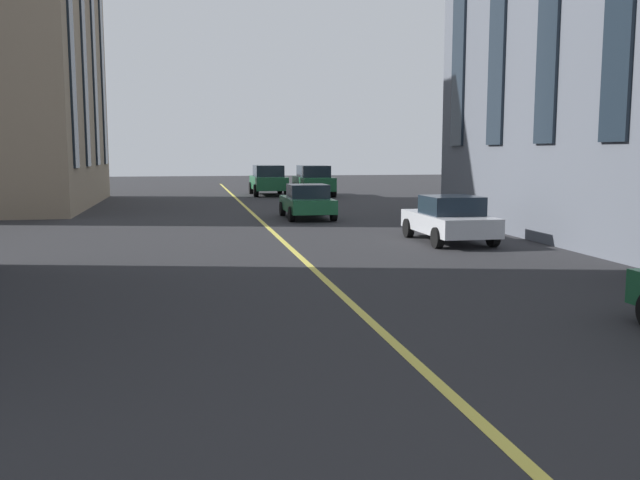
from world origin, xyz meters
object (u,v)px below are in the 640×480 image
(car_green_parked_b, at_px, (307,201))
(car_green_near, at_px, (313,180))
(car_silver_oncoming, at_px, (449,219))
(car_green_far, at_px, (268,180))

(car_green_parked_b, bearing_deg, car_green_near, -11.47)
(car_green_near, bearing_deg, car_silver_oncoming, -180.00)
(car_silver_oncoming, height_order, car_green_near, car_green_near)
(car_green_far, bearing_deg, car_silver_oncoming, -173.58)
(car_green_far, bearing_deg, car_green_parked_b, 179.11)
(car_silver_oncoming, xyz_separation_m, car_green_near, (22.52, 0.00, 0.27))
(car_silver_oncoming, bearing_deg, car_green_parked_b, 19.68)
(car_silver_oncoming, xyz_separation_m, car_green_parked_b, (8.15, 2.91, 0.00))
(car_green_near, xyz_separation_m, car_green_parked_b, (-14.37, 2.91, -0.27))
(car_green_far, xyz_separation_m, car_green_parked_b, (-15.60, 0.24, -0.27))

